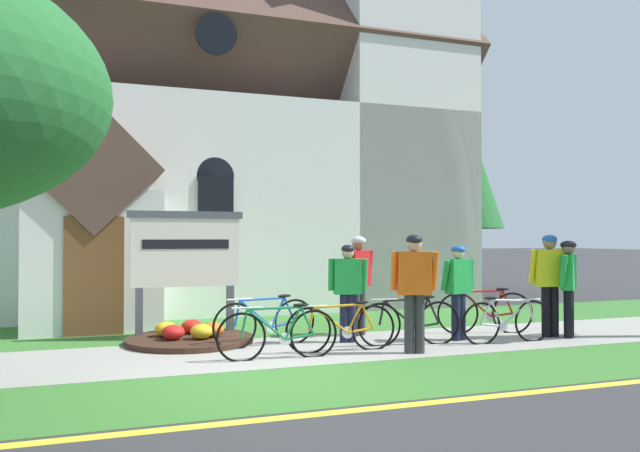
# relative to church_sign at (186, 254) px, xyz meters

# --- Properties ---
(ground) EXTENTS (140.00, 140.00, 0.00)m
(ground) POSITION_rel_church_sign_xyz_m (0.56, 0.79, -1.44)
(ground) COLOR #333335
(sidewalk_slab) EXTENTS (32.00, 2.42, 0.01)m
(sidewalk_slab) POSITION_rel_church_sign_xyz_m (0.90, -1.73, -1.43)
(sidewalk_slab) COLOR #99968E
(sidewalk_slab) RESTS_ON ground
(grass_verge) EXTENTS (32.00, 1.97, 0.01)m
(grass_verge) POSITION_rel_church_sign_xyz_m (0.90, -3.93, -1.44)
(grass_verge) COLOR #38722D
(grass_verge) RESTS_ON ground
(church_lawn) EXTENTS (24.00, 2.86, 0.01)m
(church_lawn) POSITION_rel_church_sign_xyz_m (0.90, 0.90, -1.44)
(church_lawn) COLOR #38722D
(church_lawn) RESTS_ON ground
(curb_paint_stripe) EXTENTS (28.00, 0.16, 0.01)m
(curb_paint_stripe) POSITION_rel_church_sign_xyz_m (0.90, -5.06, -1.44)
(curb_paint_stripe) COLOR yellow
(curb_paint_stripe) RESTS_ON ground
(church_building) EXTENTS (13.85, 10.44, 13.21)m
(church_building) POSITION_rel_church_sign_xyz_m (1.46, 6.28, 3.28)
(church_building) COLOR white
(church_building) RESTS_ON ground
(church_sign) EXTENTS (1.96, 0.13, 2.18)m
(church_sign) POSITION_rel_church_sign_xyz_m (0.00, 0.00, 0.00)
(church_sign) COLOR #474C56
(church_sign) RESTS_ON ground
(flower_bed) EXTENTS (2.07, 2.07, 0.34)m
(flower_bed) POSITION_rel_church_sign_xyz_m (-0.00, -0.58, -1.34)
(flower_bed) COLOR #382319
(flower_bed) RESTS_ON ground
(bicycle_blue) EXTENTS (1.74, 0.13, 0.78)m
(bicycle_blue) POSITION_rel_church_sign_xyz_m (2.07, -2.10, -1.07)
(bicycle_blue) COLOR black
(bicycle_blue) RESTS_ON ground
(bicycle_white) EXTENTS (1.71, 0.24, 0.81)m
(bicycle_white) POSITION_rel_church_sign_xyz_m (3.29, -1.96, -1.07)
(bicycle_white) COLOR black
(bicycle_white) RESTS_ON ground
(bicycle_silver) EXTENTS (1.69, 0.10, 0.79)m
(bicycle_silver) POSITION_rel_church_sign_xyz_m (4.90, -2.30, -1.08)
(bicycle_silver) COLOR black
(bicycle_silver) RESTS_ON ground
(bicycle_black) EXTENTS (1.76, 0.41, 0.83)m
(bicycle_black) POSITION_rel_church_sign_xyz_m (1.10, -1.28, -1.06)
(bicycle_black) COLOR black
(bicycle_black) RESTS_ON ground
(bicycle_red) EXTENTS (1.75, 0.12, 0.80)m
(bicycle_red) POSITION_rel_church_sign_xyz_m (1.01, -2.35, -1.07)
(bicycle_red) COLOR black
(bicycle_red) RESTS_ON ground
(bicycle_orange) EXTENTS (1.69, 0.54, 0.84)m
(bicycle_orange) POSITION_rel_church_sign_xyz_m (5.16, -1.33, -1.05)
(bicycle_orange) COLOR black
(bicycle_orange) RESTS_ON ground
(cyclist_in_blue_jersey) EXTENTS (0.66, 0.40, 1.78)m
(cyclist_in_blue_jersey) POSITION_rel_church_sign_xyz_m (5.96, -2.05, -0.38)
(cyclist_in_blue_jersey) COLOR black
(cyclist_in_blue_jersey) RESTS_ON ground
(cyclist_in_orange_jersey) EXTENTS (0.61, 0.33, 1.61)m
(cyclist_in_orange_jersey) POSITION_rel_church_sign_xyz_m (2.45, -1.39, -0.51)
(cyclist_in_orange_jersey) COLOR #191E38
(cyclist_in_orange_jersey) RESTS_ON ground
(cyclist_in_green_jersey) EXTENTS (0.64, 0.40, 1.77)m
(cyclist_in_green_jersey) POSITION_rel_church_sign_xyz_m (3.03, -2.61, -0.38)
(cyclist_in_green_jersey) COLOR #2D2D33
(cyclist_in_green_jersey) RESTS_ON ground
(cyclist_in_white_jersey) EXTENTS (0.63, 0.43, 1.75)m
(cyclist_in_white_jersey) POSITION_rel_church_sign_xyz_m (2.90, -0.79, -0.40)
(cyclist_in_white_jersey) COLOR #2D2D33
(cyclist_in_white_jersey) RESTS_ON ground
(cyclist_in_yellow_jersey) EXTENTS (0.57, 0.47, 1.67)m
(cyclist_in_yellow_jersey) POSITION_rel_church_sign_xyz_m (6.22, -2.22, -0.46)
(cyclist_in_yellow_jersey) COLOR black
(cyclist_in_yellow_jersey) RESTS_ON ground
(cyclist_in_red_jersey) EXTENTS (0.63, 0.32, 1.59)m
(cyclist_in_red_jersey) POSITION_rel_church_sign_xyz_m (4.28, -1.82, -0.52)
(cyclist_in_red_jersey) COLOR #191E38
(cyclist_in_red_jersey) RESTS_ON ground
(roadside_conifer) EXTENTS (3.74, 3.74, 8.03)m
(roadside_conifer) POSITION_rel_church_sign_xyz_m (9.28, 6.89, 3.58)
(roadside_conifer) COLOR #4C3823
(roadside_conifer) RESTS_ON ground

